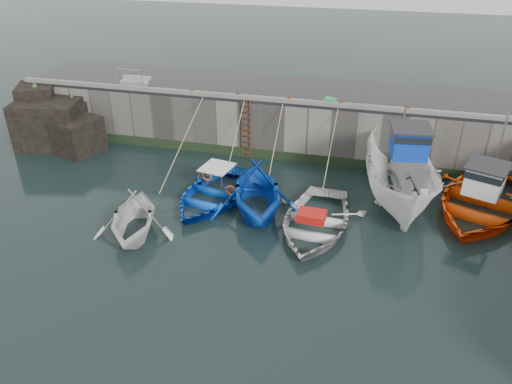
% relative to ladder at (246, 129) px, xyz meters
% --- Properties ---
extents(ground, '(120.00, 120.00, 0.00)m').
position_rel_ladder_xyz_m(ground, '(2.00, -9.91, -1.59)').
color(ground, black).
rests_on(ground, ground).
extents(quay_back, '(30.00, 5.00, 3.00)m').
position_rel_ladder_xyz_m(quay_back, '(2.00, 2.59, -0.09)').
color(quay_back, slate).
rests_on(quay_back, ground).
extents(road_back, '(30.00, 5.00, 0.16)m').
position_rel_ladder_xyz_m(road_back, '(2.00, 2.59, 1.49)').
color(road_back, black).
rests_on(road_back, quay_back).
extents(kerb_back, '(30.00, 0.30, 0.20)m').
position_rel_ladder_xyz_m(kerb_back, '(2.00, 0.24, 1.67)').
color(kerb_back, slate).
rests_on(kerb_back, road_back).
extents(algae_back, '(30.00, 0.08, 0.50)m').
position_rel_ladder_xyz_m(algae_back, '(2.00, 0.05, -1.34)').
color(algae_back, black).
rests_on(algae_back, ground).
extents(rock_outcrop, '(5.85, 4.24, 3.41)m').
position_rel_ladder_xyz_m(rock_outcrop, '(-10.92, -0.80, -0.33)').
color(rock_outcrop, black).
rests_on(rock_outcrop, ground).
extents(ladder, '(0.51, 0.08, 3.20)m').
position_rel_ladder_xyz_m(ladder, '(0.00, 0.00, 0.00)').
color(ladder, '#3F1E0F').
rests_on(ladder, ground).
extents(boat_near_white, '(4.57, 4.96, 2.19)m').
position_rel_ladder_xyz_m(boat_near_white, '(-2.49, -8.23, -1.59)').
color(boat_near_white, silver).
rests_on(boat_near_white, ground).
extents(boat_near_white_rope, '(0.04, 6.37, 3.10)m').
position_rel_ladder_xyz_m(boat_near_white_rope, '(-2.49, -2.82, -1.59)').
color(boat_near_white_rope, tan).
rests_on(boat_near_white_rope, ground).
extents(boat_near_blue, '(4.85, 6.10, 1.13)m').
position_rel_ladder_xyz_m(boat_near_blue, '(-0.29, -4.80, -1.59)').
color(boat_near_blue, blue).
rests_on(boat_near_blue, ground).
extents(boat_near_blue_rope, '(0.04, 3.53, 3.10)m').
position_rel_ladder_xyz_m(boat_near_blue_rope, '(-0.29, -1.11, -1.59)').
color(boat_near_blue_rope, tan).
rests_on(boat_near_blue_rope, ground).
extents(boat_near_blacktrim, '(5.74, 6.18, 2.67)m').
position_rel_ladder_xyz_m(boat_near_blacktrim, '(1.91, -5.33, -1.59)').
color(boat_near_blacktrim, '#0C42B6').
rests_on(boat_near_blacktrim, ground).
extents(boat_near_blacktrim_rope, '(0.04, 3.91, 3.10)m').
position_rel_ladder_xyz_m(boat_near_blacktrim_rope, '(1.91, -1.37, -1.59)').
color(boat_near_blacktrim_rope, tan).
rests_on(boat_near_blacktrim_rope, ground).
extents(boat_near_navy, '(4.44, 5.94, 1.17)m').
position_rel_ladder_xyz_m(boat_near_navy, '(4.59, -6.04, -1.59)').
color(boat_near_navy, silver).
rests_on(boat_near_navy, ground).
extents(boat_near_navy_rope, '(0.04, 4.47, 3.10)m').
position_rel_ladder_xyz_m(boat_near_navy_rope, '(4.59, -1.73, -1.59)').
color(boat_near_navy_rope, tan).
rests_on(boat_near_navy_rope, ground).
extents(boat_far_white, '(3.89, 8.01, 5.97)m').
position_rel_ladder_xyz_m(boat_far_white, '(7.91, -3.02, -0.35)').
color(boat_far_white, white).
rests_on(boat_far_white, ground).
extents(boat_far_orange, '(7.45, 8.64, 4.50)m').
position_rel_ladder_xyz_m(boat_far_orange, '(11.49, -2.79, -1.11)').
color(boat_far_orange, '#FB500D').
rests_on(boat_far_orange, ground).
extents(fish_crate, '(0.66, 0.61, 0.29)m').
position_rel_ladder_xyz_m(fish_crate, '(4.22, 0.54, 1.72)').
color(fish_crate, green).
rests_on(fish_crate, road_back).
extents(railing, '(1.60, 1.05, 1.00)m').
position_rel_ladder_xyz_m(railing, '(-6.75, 1.33, 1.77)').
color(railing, '#A5A8AD').
rests_on(railing, road_back).
extents(bollard_a, '(0.18, 0.18, 0.28)m').
position_rel_ladder_xyz_m(bollard_a, '(-3.00, 0.34, 1.71)').
color(bollard_a, '#3F1E0F').
rests_on(bollard_a, road_back).
extents(bollard_b, '(0.18, 0.18, 0.28)m').
position_rel_ladder_xyz_m(bollard_b, '(-0.50, 0.34, 1.71)').
color(bollard_b, '#3F1E0F').
rests_on(bollard_b, road_back).
extents(bollard_c, '(0.18, 0.18, 0.28)m').
position_rel_ladder_xyz_m(bollard_c, '(2.20, 0.34, 1.71)').
color(bollard_c, '#3F1E0F').
rests_on(bollard_c, road_back).
extents(bollard_d, '(0.18, 0.18, 0.28)m').
position_rel_ladder_xyz_m(bollard_d, '(4.80, 0.34, 1.71)').
color(bollard_d, '#3F1E0F').
rests_on(bollard_d, road_back).
extents(bollard_e, '(0.18, 0.18, 0.28)m').
position_rel_ladder_xyz_m(bollard_e, '(8.00, 0.34, 1.71)').
color(bollard_e, '#3F1E0F').
rests_on(bollard_e, road_back).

